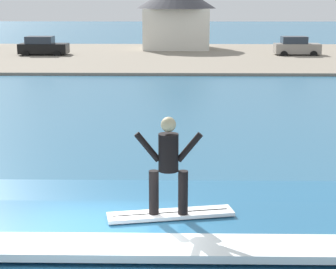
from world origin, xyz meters
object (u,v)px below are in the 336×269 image
(car_far_shore, at_px, (296,47))
(house_small_cottage, at_px, (176,13))
(wave_crest, at_px, (163,260))
(surfer, at_px, (168,161))
(car_near_shore, at_px, (43,46))
(surfboard, at_px, (171,214))

(car_far_shore, bearing_deg, house_small_cottage, 148.43)
(wave_crest, distance_m, surfer, 1.89)
(wave_crest, relative_size, car_near_shore, 1.70)
(car_near_shore, distance_m, house_small_cottage, 14.24)
(wave_crest, distance_m, car_far_shore, 45.43)
(wave_crest, relative_size, surfboard, 3.52)
(wave_crest, xyz_separation_m, car_near_shore, (-12.11, 43.79, 0.14))
(surfer, height_order, car_near_shore, surfer)
(wave_crest, bearing_deg, surfer, -73.61)
(car_far_shore, height_order, house_small_cottage, house_small_cottage)
(surfer, distance_m, car_near_shore, 45.82)
(wave_crest, distance_m, surfboard, 0.99)
(house_small_cottage, bearing_deg, car_near_shore, -149.77)
(car_near_shore, bearing_deg, surfer, -74.53)
(surfboard, xyz_separation_m, car_far_shore, (10.75, 44.38, -0.81))
(surfer, xyz_separation_m, car_far_shore, (10.79, 44.44, -1.72))
(car_near_shore, distance_m, car_far_shore, 23.00)
(wave_crest, distance_m, car_near_shore, 45.44)
(surfboard, relative_size, car_far_shore, 0.52)
(surfer, bearing_deg, car_near_shore, 105.47)
(car_far_shore, relative_size, house_small_cottage, 0.51)
(wave_crest, xyz_separation_m, house_small_cottage, (-0.05, 50.83, 2.93))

